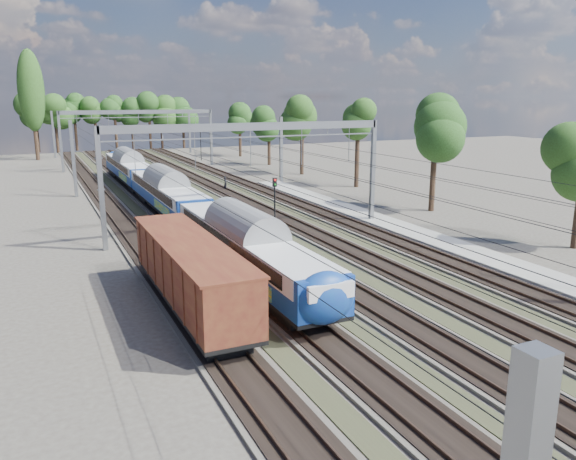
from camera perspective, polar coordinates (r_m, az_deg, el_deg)
name	(u,v)px	position (r m, az deg, el deg)	size (l,w,h in m)	color
ground	(566,423)	(22.64, 26.38, -17.15)	(220.00, 220.00, 0.00)	#47423A
track_bed	(200,203)	(59.89, -8.89, 2.76)	(21.00, 130.00, 0.34)	#47423A
platform	(450,246)	(43.63, 16.14, -1.52)	(3.00, 70.00, 0.30)	gray
catenary	(183,138)	(66.56, -10.67, 9.22)	(25.65, 130.00, 9.00)	gray
tree_belt	(161,111)	(107.54, -12.75, 11.67)	(40.10, 99.51, 11.96)	black
poplar	(31,91)	(109.70, -24.64, 12.68)	(4.40, 4.40, 19.04)	black
emu_train	(167,189)	(53.83, -12.19, 4.13)	(3.03, 63.97, 4.42)	black
freight_boxcar	(190,271)	(29.39, -9.93, -4.10)	(2.96, 14.30, 3.69)	black
worker	(225,184)	(67.91, -6.37, 4.71)	(0.61, 0.40, 1.67)	black
signal_near	(275,204)	(41.55, -1.35, 2.70)	(0.36, 0.33, 5.19)	black
signal_far	(201,140)	(100.98, -8.87, 9.06)	(0.36, 0.33, 5.73)	black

